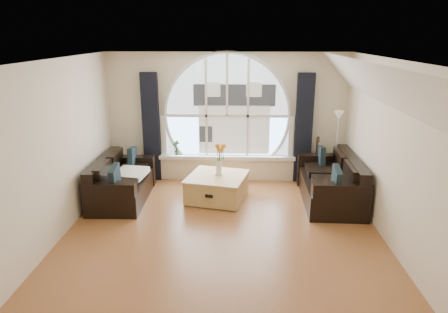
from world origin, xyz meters
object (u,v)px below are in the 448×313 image
(vase_flowers, at_px, (219,155))
(potted_plant, at_px, (176,148))
(sofa_left, at_px, (122,179))
(floor_lamp, at_px, (336,151))
(sofa_right, at_px, (330,181))
(coffee_chest, at_px, (217,186))
(guitar, at_px, (316,160))

(vase_flowers, relative_size, potted_plant, 2.19)
(sofa_left, distance_m, floor_lamp, 4.24)
(sofa_right, bearing_deg, coffee_chest, -178.56)
(vase_flowers, height_order, potted_plant, vase_flowers)
(sofa_left, height_order, vase_flowers, vase_flowers)
(floor_lamp, relative_size, potted_plant, 5.02)
(vase_flowers, xyz_separation_m, floor_lamp, (2.33, 0.61, -0.06))
(sofa_left, relative_size, vase_flowers, 2.58)
(vase_flowers, bearing_deg, guitar, 22.60)
(sofa_left, distance_m, coffee_chest, 1.80)
(sofa_right, bearing_deg, potted_plant, 161.73)
(vase_flowers, bearing_deg, coffee_chest, -111.64)
(sofa_right, height_order, guitar, guitar)
(sofa_left, bearing_deg, sofa_right, -0.55)
(sofa_left, bearing_deg, floor_lamp, 8.90)
(guitar, distance_m, potted_plant, 2.95)
(sofa_right, xyz_separation_m, potted_plant, (-3.05, 1.12, 0.31))
(coffee_chest, relative_size, potted_plant, 3.30)
(guitar, bearing_deg, sofa_right, -74.29)
(vase_flowers, bearing_deg, sofa_left, -176.01)
(sofa_right, height_order, coffee_chest, sofa_right)
(potted_plant, bearing_deg, floor_lamp, -7.40)
(sofa_left, bearing_deg, potted_plant, 52.14)
(sofa_left, height_order, coffee_chest, sofa_left)
(sofa_right, relative_size, vase_flowers, 2.77)
(sofa_right, height_order, potted_plant, potted_plant)
(sofa_right, distance_m, vase_flowers, 2.15)
(floor_lamp, bearing_deg, vase_flowers, -165.41)
(guitar, bearing_deg, sofa_left, -157.33)
(sofa_right, xyz_separation_m, floor_lamp, (0.24, 0.69, 0.40))
(floor_lamp, bearing_deg, coffee_chest, -164.00)
(vase_flowers, distance_m, floor_lamp, 2.41)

